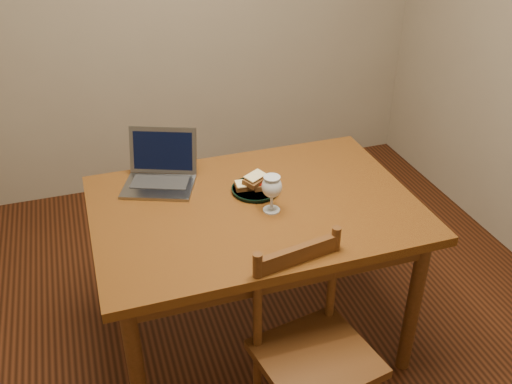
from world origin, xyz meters
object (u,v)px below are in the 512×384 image
object	(u,v)px
plate	(256,189)
laptop	(161,169)
milk_glass	(272,194)
table	(255,222)
chair	(313,344)

from	to	relation	value
plate	laptop	size ratio (longest dim) A/B	0.55
milk_glass	laptop	world-z (taller)	laptop
table	plate	distance (m)	0.14
chair	milk_glass	size ratio (longest dim) A/B	2.89
chair	milk_glass	world-z (taller)	milk_glass
table	plate	size ratio (longest dim) A/B	6.40
table	milk_glass	size ratio (longest dim) A/B	8.28
chair	milk_glass	distance (m)	0.59
table	milk_glass	xyz separation A→B (m)	(0.05, -0.06, 0.16)
table	plate	world-z (taller)	plate
chair	plate	distance (m)	0.69
table	chair	world-z (taller)	chair
plate	laptop	world-z (taller)	laptop
plate	milk_glass	xyz separation A→B (m)	(0.01, -0.16, 0.07)
table	plate	bearing A→B (deg)	70.29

